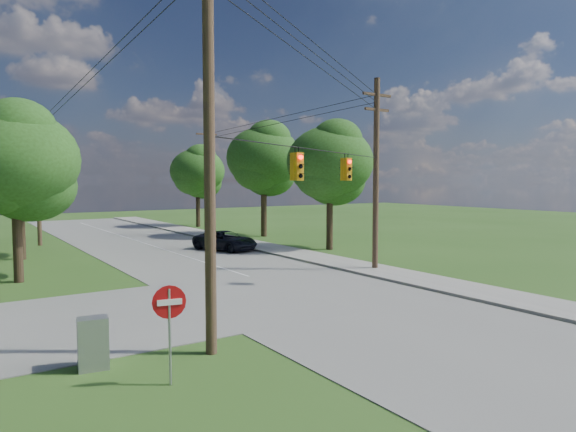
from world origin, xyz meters
TOP-DOWN VIEW (x-y plane):
  - ground at (0.00, 0.00)m, footprint 140.00×140.00m
  - main_road at (2.00, 5.00)m, footprint 10.00×100.00m
  - sidewalk_east at (8.70, 5.00)m, footprint 2.60×100.00m
  - pole_sw at (-4.60, 0.40)m, footprint 2.00×0.32m
  - pole_ne at (8.90, 8.00)m, footprint 2.00×0.32m
  - pole_north_e at (8.90, 30.00)m, footprint 2.00×0.32m
  - pole_north_w at (-5.00, 30.00)m, footprint 2.00×0.32m
  - power_lines at (1.50, 11.54)m, footprint 13.93×29.62m
  - traffic_signals at (2.55, 4.43)m, footprint 4.91×3.27m
  - tree_w_near at (-8.00, 15.00)m, footprint 6.00×6.00m
  - tree_w_mid at (-7.00, 23.00)m, footprint 6.40×6.40m
  - tree_e_near at (12.00, 16.00)m, footprint 6.20×6.20m
  - tree_e_mid at (12.50, 26.00)m, footprint 6.60×6.60m
  - tree_e_far at (11.50, 38.00)m, footprint 5.80×5.80m
  - car_main_north at (5.50, 19.63)m, footprint 3.81×5.33m
  - control_cabinet at (-7.71, 1.00)m, footprint 0.84×0.66m
  - do_not_enter_sign at (-6.41, -1.14)m, footprint 0.81×0.20m

SIDE VIEW (x-z plane):
  - ground at x=0.00m, z-range 0.00..0.00m
  - main_road at x=2.00m, z-range 0.00..0.03m
  - sidewalk_east at x=8.70m, z-range 0.00..0.12m
  - control_cabinet at x=-7.71m, z-range 0.00..1.38m
  - car_main_north at x=5.50m, z-range 0.03..1.38m
  - do_not_enter_sign at x=-6.41m, z-range 0.56..3.01m
  - pole_north_e at x=8.90m, z-range 0.13..10.13m
  - pole_north_w at x=-5.00m, z-range 0.13..10.13m
  - pole_ne at x=8.90m, z-range 0.22..10.72m
  - traffic_signals at x=2.55m, z-range 4.97..6.02m
  - tree_e_far at x=11.50m, z-range 1.76..10.08m
  - tree_w_near at x=-8.00m, z-range 1.72..10.12m
  - pole_sw at x=-4.60m, z-range 0.23..12.23m
  - tree_e_near at x=12.00m, z-range 1.85..10.66m
  - tree_w_mid at x=-7.00m, z-range 1.97..11.19m
  - tree_e_mid at x=12.50m, z-range 2.09..11.73m
  - power_lines at x=1.50m, z-range 6.69..11.62m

